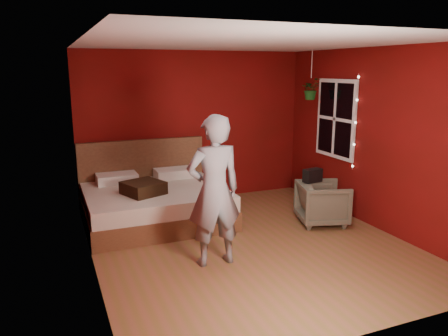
% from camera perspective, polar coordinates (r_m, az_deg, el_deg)
% --- Properties ---
extents(floor, '(4.50, 4.50, 0.00)m').
position_cam_1_polar(floor, '(5.96, 3.27, -9.81)').
color(floor, brown).
rests_on(floor, ground).
extents(room_walls, '(4.04, 4.54, 2.62)m').
position_cam_1_polar(room_walls, '(5.53, 3.49, 6.45)').
color(room_walls, maroon).
rests_on(room_walls, ground).
extents(window, '(0.05, 0.97, 1.27)m').
position_cam_1_polar(window, '(7.34, 14.37, 6.24)').
color(window, white).
rests_on(window, room_walls).
extents(fairy_lights, '(0.04, 0.04, 1.45)m').
position_cam_1_polar(fairy_lights, '(6.91, 16.80, 5.71)').
color(fairy_lights, silver).
rests_on(fairy_lights, room_walls).
extents(bed, '(2.09, 1.77, 1.15)m').
position_cam_1_polar(bed, '(6.82, -9.13, -4.33)').
color(bed, brown).
rests_on(bed, ground).
extents(person, '(0.66, 0.43, 1.80)m').
position_cam_1_polar(person, '(5.09, -1.31, -3.05)').
color(person, gray).
rests_on(person, ground).
extents(armchair, '(0.87, 0.85, 0.64)m').
position_cam_1_polar(armchair, '(6.75, 12.72, -4.49)').
color(armchair, '#605F4C').
rests_on(armchair, ground).
extents(handbag, '(0.30, 0.18, 0.20)m').
position_cam_1_polar(handbag, '(6.64, 11.49, -0.96)').
color(handbag, black).
rests_on(handbag, armchair).
extents(throw_pillow, '(0.66, 0.66, 0.18)m').
position_cam_1_polar(throw_pillow, '(6.42, -10.50, -2.57)').
color(throw_pillow, '#312010').
rests_on(throw_pillow, bed).
extents(hanging_plant, '(0.38, 0.35, 0.81)m').
position_cam_1_polar(hanging_plant, '(7.47, 11.26, 10.10)').
color(hanging_plant, silver).
rests_on(hanging_plant, room_walls).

